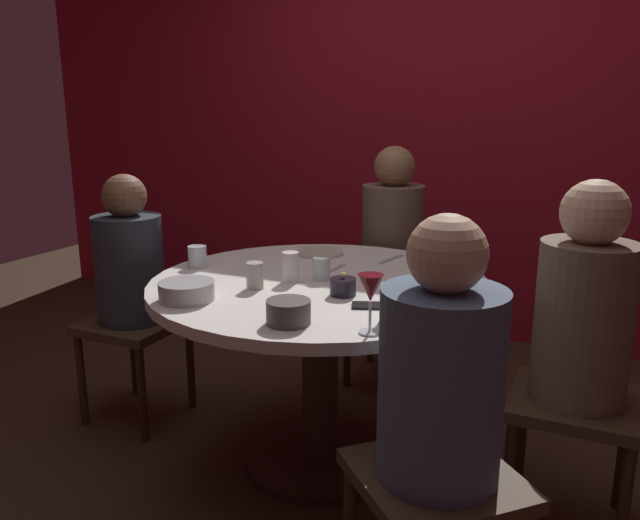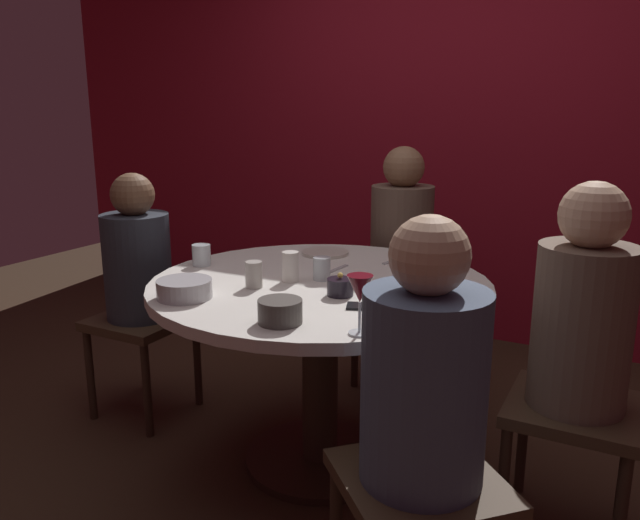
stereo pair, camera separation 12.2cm
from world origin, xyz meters
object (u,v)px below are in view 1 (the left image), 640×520
at_px(dining_table, 320,322).
at_px(candle_holder, 343,287).
at_px(seated_diner_back, 392,241).
at_px(seated_diner_right, 583,322).
at_px(cell_phone, 373,306).
at_px(bowl_serving_large, 187,291).
at_px(seated_diner_left, 130,271).
at_px(bowl_small_white, 288,312).
at_px(dinner_plate, 320,253).
at_px(cup_by_left_diner, 255,275).
at_px(cup_center_front, 321,268).
at_px(bowl_salad_center, 454,289).
at_px(cup_far_edge, 291,267).
at_px(wine_glass, 370,291).
at_px(cup_by_right_diner, 393,303).
at_px(cup_near_candle, 197,256).
at_px(seated_diner_front_right, 440,386).

xyz_separation_m(dining_table, candle_holder, (0.15, -0.13, 0.20)).
bearing_deg(seated_diner_back, seated_diner_right, 46.64).
relative_size(seated_diner_right, cell_phone, 8.47).
height_order(seated_diner_right, bowl_serving_large, seated_diner_right).
bearing_deg(candle_holder, seated_diner_left, 172.81).
bearing_deg(seated_diner_right, bowl_small_white, 30.33).
relative_size(dinner_plate, bowl_serving_large, 1.10).
xyz_separation_m(dining_table, bowl_small_white, (0.11, -0.47, 0.20)).
bearing_deg(cell_phone, seated_diner_back, -5.83).
bearing_deg(cup_by_left_diner, seated_diner_back, 80.88).
bearing_deg(bowl_serving_large, bowl_small_white, -8.79).
distance_m(candle_holder, cup_center_front, 0.21).
bearing_deg(bowl_salad_center, candle_holder, -155.79).
distance_m(dinner_plate, cup_far_edge, 0.46).
bearing_deg(seated_diner_right, cup_center_front, -0.90).
relative_size(wine_glass, cup_by_right_diner, 1.51).
bearing_deg(cup_near_candle, bowl_serving_large, -59.08).
bearing_deg(cup_near_candle, bowl_small_white, -34.68).
relative_size(bowl_small_white, cup_far_edge, 1.20).
xyz_separation_m(seated_diner_front_right, dinner_plate, (-0.80, 1.01, 0.05)).
height_order(seated_diner_right, cup_far_edge, seated_diner_right).
distance_m(cell_phone, bowl_salad_center, 0.32).
height_order(bowl_serving_large, bowl_small_white, bowl_small_white).
bearing_deg(seated_diner_right, seated_diner_back, -43.36).
relative_size(cell_phone, cup_by_left_diner, 1.46).
height_order(dining_table, cup_by_left_diner, cup_by_left_diner).
height_order(cell_phone, cup_far_edge, cup_far_edge).
relative_size(seated_diner_right, cup_center_front, 13.58).
height_order(candle_holder, cup_by_left_diner, cup_by_left_diner).
distance_m(cup_near_candle, cup_far_edge, 0.45).
relative_size(seated_diner_back, wine_glass, 6.89).
relative_size(bowl_serving_large, cup_by_left_diner, 1.97).
bearing_deg(seated_diner_right, cup_far_edge, 3.35).
height_order(cell_phone, cup_by_left_diner, cup_by_left_diner).
distance_m(bowl_small_white, cup_far_edge, 0.46).
height_order(seated_diner_left, cup_far_edge, seated_diner_left).
relative_size(wine_glass, dinner_plate, 0.85).
xyz_separation_m(seated_diner_right, dinner_plate, (-1.10, 0.39, 0.03)).
height_order(seated_diner_left, dinner_plate, seated_diner_left).
bearing_deg(bowl_salad_center, seated_diner_right, -3.06).
relative_size(seated_diner_left, seated_diner_front_right, 0.97).
bearing_deg(cell_phone, cup_near_candle, 56.05).
bearing_deg(cup_by_right_diner, bowl_small_white, -151.23).
bearing_deg(candle_holder, bowl_serving_large, -149.29).
bearing_deg(cup_center_front, cell_phone, -37.90).
xyz_separation_m(bowl_small_white, cup_far_edge, (-0.21, 0.41, 0.02)).
bearing_deg(bowl_salad_center, seated_diner_back, 120.56).
xyz_separation_m(seated_diner_right, wine_glass, (-0.56, -0.45, 0.16)).
xyz_separation_m(bowl_salad_center, bowl_small_white, (-0.39, -0.50, 0.01)).
relative_size(dinner_plate, cup_far_edge, 1.83).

